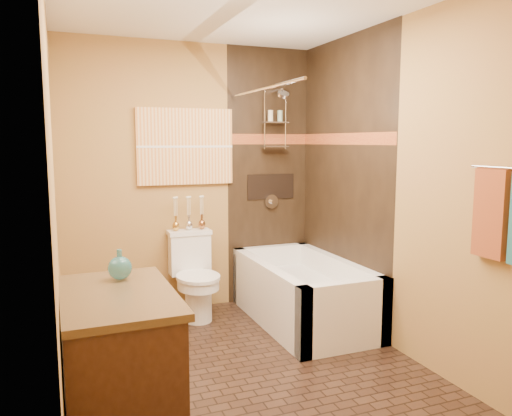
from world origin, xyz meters
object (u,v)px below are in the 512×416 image
sunset_painting (185,147)px  vanity (119,368)px  toilet (195,275)px  bathtub (303,297)px

sunset_painting → vanity: 2.43m
sunset_painting → toilet: (-0.00, -0.26, -1.16)m
sunset_painting → toilet: 1.19m
bathtub → toilet: toilet is taller
sunset_painting → bathtub: (0.87, -0.73, -1.33)m
sunset_painting → bathtub: sunset_painting is taller
sunset_painting → toilet: bearing=-90.0°
toilet → vanity: bearing=-116.2°
toilet → vanity: 1.92m
toilet → vanity: size_ratio=0.83×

